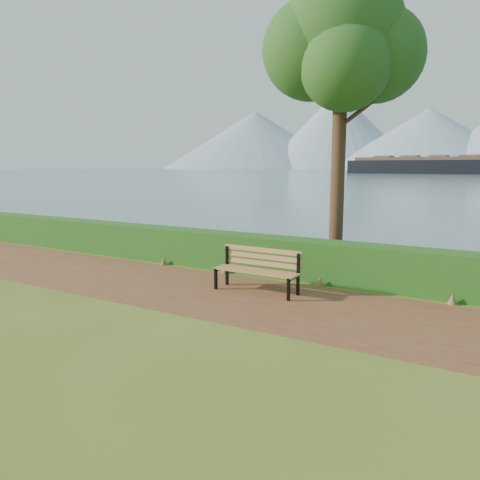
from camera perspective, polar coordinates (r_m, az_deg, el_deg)
The scene contains 6 objects.
ground at distance 10.31m, azimuth -2.91°, elevation -7.01°, with size 140.00×140.00×0.00m, color #4A611B.
path at distance 10.55m, azimuth -2.00°, elevation -6.60°, with size 40.00×3.40×0.01m, color #5A2C1F.
hedge at distance 12.38m, azimuth 3.75°, elevation -1.91°, with size 32.00×0.85×1.00m, color #1A4614.
bench at distance 10.64m, azimuth 2.22°, elevation -3.30°, with size 1.99×0.59×1.00m.
tree at distance 13.56m, azimuth 12.29°, elevation 22.62°, with size 4.15×3.40×8.17m.
cargo_ship at distance 177.09m, azimuth 24.54°, elevation 8.29°, with size 66.91×13.26×20.20m.
Camera 1 is at (5.50, -8.24, 2.85)m, focal length 35.00 mm.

